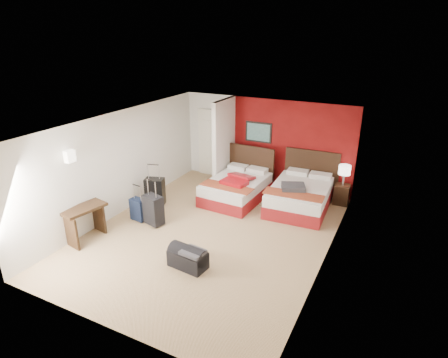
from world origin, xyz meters
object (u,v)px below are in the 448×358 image
Objects in this scene: suitcase_black at (155,193)px; suitcase_navy at (139,210)px; red_suitcase_open at (238,179)px; table_lamp at (344,175)px; bed_left at (236,189)px; desk at (86,223)px; nightstand at (341,194)px; suitcase_charcoal at (153,211)px; bed_right at (300,197)px; duffel_bag at (188,258)px.

suitcase_black is 0.87m from suitcase_navy.
red_suitcase_open is 1.64× the size of table_lamp.
bed_left is 3.88m from desk.
nightstand is 6.29m from desk.
nightstand is 0.99× the size of suitcase_navy.
suitcase_charcoal is 0.75× the size of desk.
desk is (-0.89, -1.19, 0.04)m from suitcase_charcoal.
suitcase_charcoal is at bearing -142.48° from nightstand.
nightstand is at bearing 23.98° from bed_left.
bed_right is 1.17m from nightstand.
desk is (-2.11, -3.22, -0.24)m from red_suitcase_open.
suitcase_black is at bearing -152.01° from table_lamp.
suitcase_black reaches higher than bed_right.
table_lamp is at bearing 55.55° from suitcase_charcoal.
duffel_bag is at bearing -18.76° from suitcase_charcoal.
suitcase_black is (-4.26, -2.27, 0.09)m from nightstand.
suitcase_navy is at bearing 79.74° from desk.
bed_left is 2.06× the size of desk.
suitcase_black is at bearing -140.46° from bed_left.
duffel_bag is at bearing -75.32° from red_suitcase_open.
nightstand is 4.69m from duffel_bag.
suitcase_charcoal reaches higher than duffel_bag.
desk is (-4.58, -4.31, -0.41)m from table_lamp.
bed_left is 2.12m from suitcase_black.
suitcase_charcoal is 1.95m from duffel_bag.
nightstand is at bearing 44.11° from suitcase_navy.
bed_right is (1.66, 0.25, 0.01)m from bed_left.
bed_left is 2.67× the size of suitcase_black.
nightstand is 0.73× the size of suitcase_black.
suitcase_black reaches higher than suitcase_navy.
desk reaches higher than nightstand.
suitcase_black is at bearing -139.38° from red_suitcase_open.
suitcase_navy is 0.72× the size of duffel_bag.
nightstand is at bearing 10.16° from suitcase_black.
bed_left is at bearing 69.60° from desk.
table_lamp is at bearing 0.00° from nightstand.
bed_right is 3.71× the size of table_lamp.
desk reaches higher than bed_left.
suitcase_charcoal is (-1.22, -2.02, -0.28)m from red_suitcase_open.
suitcase_black is (-1.80, -1.17, -0.27)m from red_suitcase_open.
bed_left is at bearing 142.57° from red_suitcase_open.
table_lamp reaches higher than desk.
suitcase_navy is (0.15, -0.86, -0.09)m from suitcase_black.
desk reaches higher than suitcase_charcoal.
suitcase_charcoal is (0.58, -0.85, -0.01)m from suitcase_black.
bed_left is 2.40m from suitcase_charcoal.
desk is (-2.50, -0.11, 0.20)m from duffel_bag.
bed_left is 0.95× the size of bed_right.
desk is at bearing -136.71° from table_lamp.
bed_right is at bearing 55.04° from desk.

